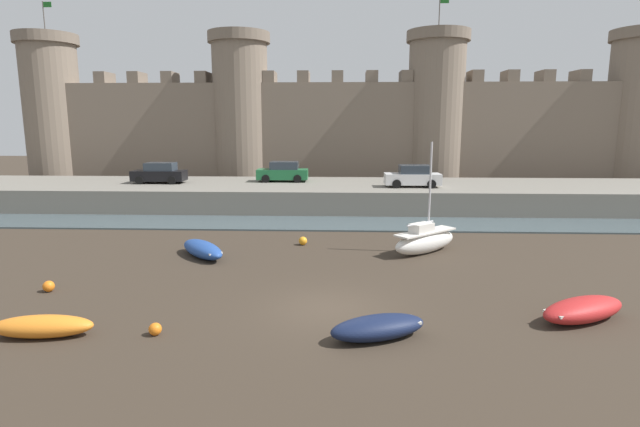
# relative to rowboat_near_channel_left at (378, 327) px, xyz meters

# --- Properties ---
(ground_plane) EXTENTS (160.00, 160.00, 0.00)m
(ground_plane) POSITION_rel_rowboat_near_channel_left_xyz_m (-1.60, 2.42, -0.38)
(ground_plane) COLOR #382D23
(water_channel) EXTENTS (80.00, 4.50, 0.10)m
(water_channel) POSITION_rel_rowboat_near_channel_left_xyz_m (-1.60, 17.31, -0.33)
(water_channel) COLOR #47565B
(water_channel) RESTS_ON ground
(quay_road) EXTENTS (69.05, 10.00, 1.76)m
(quay_road) POSITION_rel_rowboat_near_channel_left_xyz_m (-1.60, 24.56, 0.50)
(quay_road) COLOR slate
(quay_road) RESTS_ON ground
(castle) EXTENTS (63.02, 5.97, 18.02)m
(castle) POSITION_rel_rowboat_near_channel_left_xyz_m (-1.60, 35.43, 6.08)
(castle) COLOR #7A6B5B
(castle) RESTS_ON ground
(rowboat_near_channel_left) EXTENTS (3.28, 2.21, 0.72)m
(rowboat_near_channel_left) POSITION_rel_rowboat_near_channel_left_xyz_m (0.00, 0.00, 0.00)
(rowboat_near_channel_left) COLOR #141E3D
(rowboat_near_channel_left) RESTS_ON ground
(rowboat_foreground_centre) EXTENTS (3.20, 3.49, 0.77)m
(rowboat_foreground_centre) POSITION_rel_rowboat_near_channel_left_xyz_m (-7.91, 9.06, 0.03)
(rowboat_foreground_centre) COLOR #234793
(rowboat_foreground_centre) RESTS_ON ground
(sailboat_midflat_right) EXTENTS (3.90, 3.59, 5.56)m
(sailboat_midflat_right) POSITION_rel_rowboat_near_channel_left_xyz_m (3.08, 10.31, 0.28)
(sailboat_midflat_right) COLOR silver
(sailboat_midflat_right) RESTS_ON ground
(rowboat_midflat_centre) EXTENTS (3.15, 1.23, 0.68)m
(rowboat_midflat_centre) POSITION_rel_rowboat_near_channel_left_xyz_m (-10.28, -0.31, -0.02)
(rowboat_midflat_centre) COLOR orange
(rowboat_midflat_centre) RESTS_ON ground
(rowboat_midflat_left) EXTENTS (3.64, 2.71, 0.77)m
(rowboat_midflat_left) POSITION_rel_rowboat_near_channel_left_xyz_m (6.89, 1.71, 0.02)
(rowboat_midflat_left) COLOR red
(rowboat_midflat_left) RESTS_ON ground
(mooring_buoy_off_centre) EXTENTS (0.40, 0.40, 0.40)m
(mooring_buoy_off_centre) POSITION_rel_rowboat_near_channel_left_xyz_m (-6.87, -0.05, -0.18)
(mooring_buoy_off_centre) COLOR orange
(mooring_buoy_off_centre) RESTS_ON ground
(mooring_buoy_near_shore) EXTENTS (0.45, 0.45, 0.45)m
(mooring_buoy_near_shore) POSITION_rel_rowboat_near_channel_left_xyz_m (-3.19, 11.69, -0.15)
(mooring_buoy_near_shore) COLOR orange
(mooring_buoy_near_shore) RESTS_ON ground
(mooring_buoy_near_channel) EXTENTS (0.44, 0.44, 0.44)m
(mooring_buoy_near_channel) POSITION_rel_rowboat_near_channel_left_xyz_m (-12.50, 3.75, -0.16)
(mooring_buoy_near_channel) COLOR orange
(mooring_buoy_near_channel) RESTS_ON ground
(car_quay_west) EXTENTS (4.13, 1.93, 1.62)m
(car_quay_west) POSITION_rel_rowboat_near_channel_left_xyz_m (-15.55, 24.47, 2.16)
(car_quay_west) COLOR black
(car_quay_west) RESTS_ON quay_road
(car_quay_centre_west) EXTENTS (4.13, 1.93, 1.62)m
(car_quay_centre_west) POSITION_rel_rowboat_near_channel_left_xyz_m (-5.90, 25.96, 2.16)
(car_quay_centre_west) COLOR #1E6638
(car_quay_centre_west) RESTS_ON quay_road
(car_quay_centre_east) EXTENTS (4.13, 1.93, 1.62)m
(car_quay_centre_east) POSITION_rel_rowboat_near_channel_left_xyz_m (4.18, 22.93, 2.16)
(car_quay_centre_east) COLOR silver
(car_quay_centre_east) RESTS_ON quay_road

